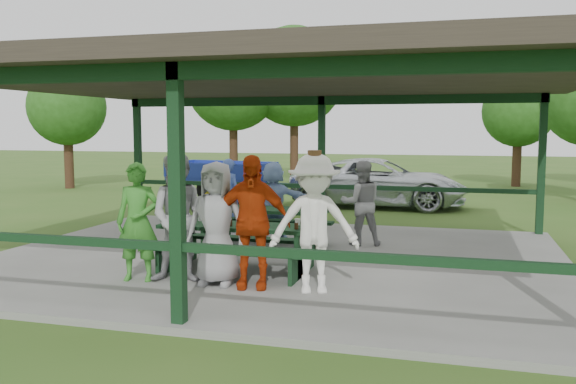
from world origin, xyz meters
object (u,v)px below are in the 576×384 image
(contestant_grey_left, at_px, (181,218))
(farm_trailer, at_px, (222,183))
(spectator_grey, at_px, (361,203))
(spectator_blue, at_px, (230,195))
(contestant_grey_mid, at_px, (216,223))
(contestant_white_fedora, at_px, (314,224))
(spectator_lblue, at_px, (273,200))
(contestant_green, at_px, (138,222))
(pickup_truck, at_px, (379,182))
(picnic_table_far, at_px, (266,223))
(contestant_red, at_px, (251,222))
(picnic_table_near, at_px, (238,242))

(contestant_grey_left, xyz_separation_m, farm_trailer, (-2.94, 8.90, -0.33))
(spectator_grey, distance_m, farm_trailer, 7.35)
(spectator_blue, distance_m, farm_trailer, 4.99)
(contestant_grey_mid, bearing_deg, spectator_blue, 105.75)
(spectator_blue, relative_size, farm_trailer, 0.38)
(spectator_grey, height_order, farm_trailer, spectator_grey)
(contestant_grey_left, bearing_deg, contestant_grey_mid, -15.10)
(contestant_white_fedora, xyz_separation_m, spectator_lblue, (-1.74, 3.75, -0.16))
(contestant_green, distance_m, farm_trailer, 9.29)
(pickup_truck, distance_m, farm_trailer, 4.76)
(picnic_table_far, relative_size, contestant_grey_left, 1.25)
(picnic_table_far, bearing_deg, contestant_green, -109.55)
(picnic_table_far, relative_size, contestant_red, 1.26)
(contestant_grey_left, bearing_deg, spectator_blue, 86.78)
(spectator_blue, bearing_deg, spectator_grey, -171.26)
(spectator_blue, height_order, spectator_grey, spectator_grey)
(contestant_white_fedora, distance_m, farm_trailer, 10.23)
(picnic_table_far, height_order, farm_trailer, farm_trailer)
(spectator_lblue, bearing_deg, contestant_grey_left, 66.78)
(contestant_white_fedora, height_order, spectator_blue, contestant_white_fedora)
(picnic_table_far, xyz_separation_m, spectator_lblue, (-0.12, 0.86, 0.33))
(contestant_green, bearing_deg, spectator_blue, 81.21)
(contestant_grey_mid, xyz_separation_m, pickup_truck, (1.04, 10.29, -0.27))
(contestant_grey_mid, relative_size, pickup_truck, 0.34)
(picnic_table_near, bearing_deg, spectator_blue, 113.02)
(contestant_red, bearing_deg, contestant_grey_left, 168.07)
(contestant_grey_mid, height_order, pickup_truck, contestant_grey_mid)
(contestant_grey_left, height_order, pickup_truck, contestant_grey_left)
(picnic_table_near, height_order, spectator_blue, spectator_blue)
(contestant_red, bearing_deg, contestant_grey_mid, 166.54)
(picnic_table_far, bearing_deg, contestant_grey_left, -97.91)
(contestant_grey_left, relative_size, contestant_red, 1.01)
(contestant_green, xyz_separation_m, contestant_grey_left, (0.65, 0.10, 0.07))
(contestant_red, bearing_deg, contestant_green, 171.78)
(contestant_grey_left, relative_size, farm_trailer, 0.45)
(contestant_white_fedora, relative_size, farm_trailer, 0.46)
(contestant_grey_mid, bearing_deg, spectator_lblue, 91.31)
(picnic_table_near, xyz_separation_m, spectator_grey, (1.54, 2.73, 0.35))
(contestant_red, relative_size, spectator_lblue, 1.19)
(picnic_table_near, xyz_separation_m, farm_trailer, (-3.51, 8.05, 0.15))
(contestant_grey_mid, height_order, contestant_white_fedora, contestant_white_fedora)
(contestant_white_fedora, relative_size, pickup_truck, 0.37)
(contestant_white_fedora, bearing_deg, contestant_grey_mid, 161.83)
(contestant_grey_mid, height_order, spectator_grey, contestant_grey_mid)
(picnic_table_near, distance_m, farm_trailer, 8.79)
(picnic_table_far, bearing_deg, contestant_grey_mid, -86.62)
(contestant_green, bearing_deg, pickup_truck, 65.53)
(contestant_grey_mid, relative_size, contestant_white_fedora, 0.91)
(contestant_white_fedora, height_order, spectator_grey, contestant_white_fedora)
(contestant_grey_mid, relative_size, spectator_blue, 1.12)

